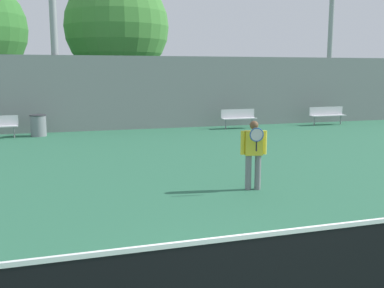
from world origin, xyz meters
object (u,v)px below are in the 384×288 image
(tennis_net, at_px, (269,276))
(bench_adjacent_court, at_px, (238,116))
(tree_green_tall, at_px, (117,27))
(tennis_player, at_px, (254,151))
(light_pole_center_back, at_px, (53,6))
(trash_bin, at_px, (38,125))
(bench_courtside_far, at_px, (327,114))

(tennis_net, bearing_deg, bench_adjacent_court, 68.07)
(tennis_net, height_order, tree_green_tall, tree_green_tall)
(tennis_net, height_order, tennis_player, tennis_player)
(light_pole_center_back, distance_m, trash_bin, 5.20)
(tennis_player, distance_m, tree_green_tall, 16.73)
(tennis_player, xyz_separation_m, trash_bin, (-4.91, 10.42, -0.45))
(bench_adjacent_court, height_order, tree_green_tall, tree_green_tall)
(trash_bin, distance_m, tree_green_tall, 8.47)
(bench_courtside_far, relative_size, trash_bin, 2.14)
(bench_courtside_far, bearing_deg, light_pole_center_back, 173.94)
(tennis_net, relative_size, tennis_player, 6.92)
(tree_green_tall, bearing_deg, bench_adjacent_court, -50.86)
(tennis_net, xyz_separation_m, bench_adjacent_court, (6.20, 15.39, 0.04))
(bench_courtside_far, xyz_separation_m, light_pole_center_back, (-12.93, 1.37, 4.86))
(bench_adjacent_court, xyz_separation_m, light_pole_center_back, (-8.13, 1.37, 4.86))
(bench_courtside_far, bearing_deg, tree_green_tall, 148.51)
(tennis_player, relative_size, bench_courtside_far, 0.83)
(tennis_net, distance_m, tennis_player, 5.52)
(tennis_net, relative_size, tree_green_tall, 1.39)
(tennis_player, height_order, tree_green_tall, tree_green_tall)
(bench_courtside_far, xyz_separation_m, bench_adjacent_court, (-4.81, -0.00, -0.00))
(light_pole_center_back, bearing_deg, tennis_player, -70.70)
(bench_adjacent_court, distance_m, trash_bin, 8.94)
(tennis_player, bearing_deg, bench_courtside_far, 61.93)
(light_pole_center_back, bearing_deg, trash_bin, -122.31)
(bench_courtside_far, xyz_separation_m, tree_green_tall, (-9.58, 5.87, 4.47))
(bench_courtside_far, height_order, bench_adjacent_court, same)
(bench_adjacent_court, bearing_deg, bench_courtside_far, 0.01)
(tennis_net, distance_m, bench_courtside_far, 18.92)
(tennis_net, bearing_deg, tennis_player, 66.83)
(tennis_player, xyz_separation_m, bench_courtside_far, (8.84, 10.33, -0.33))
(bench_adjacent_court, relative_size, tree_green_tall, 0.21)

